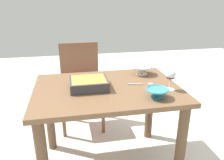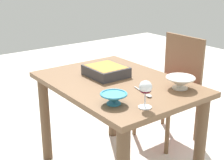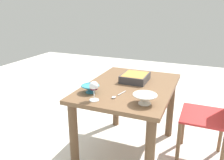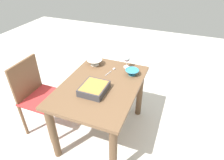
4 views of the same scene
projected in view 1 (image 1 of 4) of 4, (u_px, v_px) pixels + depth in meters
name	position (u px, v px, depth m)	size (l,w,h in m)	color
dining_table	(107.00, 104.00, 1.77)	(1.11, 0.79, 0.73)	brown
chair	(81.00, 81.00, 2.46)	(0.44, 0.41, 0.91)	#B22D2D
wine_glass	(171.00, 76.00, 1.63)	(0.07, 0.07, 0.16)	white
casserole_dish	(89.00, 83.00, 1.69)	(0.28, 0.24, 0.07)	#38383D
mixing_bowl	(157.00, 92.00, 1.53)	(0.16, 0.16, 0.07)	teal
small_bowl	(142.00, 69.00, 1.99)	(0.19, 0.19, 0.08)	white
serving_spoon	(146.00, 84.00, 1.76)	(0.20, 0.06, 0.01)	silver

